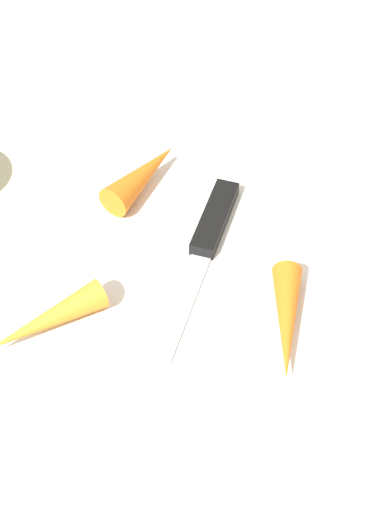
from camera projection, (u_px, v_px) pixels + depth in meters
The scene contains 6 objects.
ground_plane at pixel (192, 265), 0.55m from camera, with size 1.40×1.40×0.00m, color #C6B793.
cutting_board at pixel (192, 260), 0.55m from camera, with size 0.36×0.26×0.01m, color silver.
knife at pixel (211, 228), 0.56m from camera, with size 0.05×0.20×0.01m.
carrot_medium at pixel (46, 320), 0.49m from camera, with size 0.03×0.03×0.10m, color orange.
carrot_longest at pixel (287, 321), 0.48m from camera, with size 0.03×0.03×0.10m, color orange.
carrot_shortest at pixel (143, 174), 0.59m from camera, with size 0.03×0.03×0.10m, color orange.
Camera 1 is at (0.05, -0.35, 0.42)m, focal length 43.49 mm.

